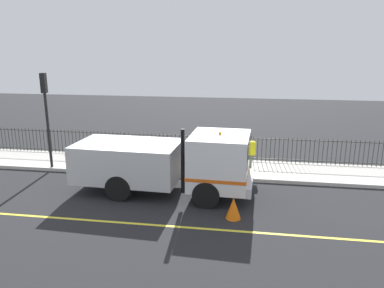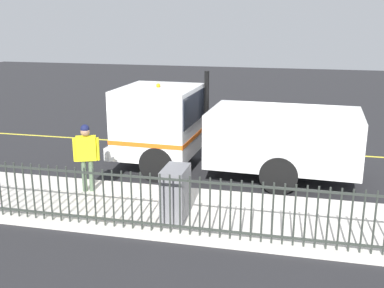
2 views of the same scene
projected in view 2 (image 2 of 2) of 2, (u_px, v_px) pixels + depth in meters
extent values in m
plane|color=#232326|center=(288.00, 179.00, 12.63)|extent=(56.53, 56.53, 0.00)
cube|color=beige|center=(284.00, 222.00, 9.83)|extent=(2.65, 25.69, 0.15)
cube|color=yellow|center=(291.00, 151.00, 15.17)|extent=(0.12, 23.12, 0.01)
cube|color=white|center=(159.00, 120.00, 13.15)|extent=(2.44, 2.18, 1.90)
cube|color=black|center=(159.00, 106.00, 13.03)|extent=(2.25, 2.22, 0.84)
cube|color=silver|center=(284.00, 137.00, 12.30)|extent=(2.52, 4.01, 1.42)
cube|color=silver|center=(124.00, 145.00, 13.65)|extent=(2.24, 0.29, 0.36)
cube|color=#DB5914|center=(159.00, 135.00, 13.26)|extent=(2.46, 2.21, 0.12)
cylinder|color=black|center=(157.00, 164.00, 12.34)|extent=(0.34, 0.97, 0.96)
cylinder|color=black|center=(180.00, 144.00, 14.30)|extent=(0.34, 0.97, 0.96)
cylinder|color=black|center=(279.00, 175.00, 11.51)|extent=(0.34, 0.97, 0.96)
cylinder|color=black|center=(286.00, 152.00, 13.47)|extent=(0.34, 0.97, 0.96)
sphere|color=orange|center=(158.00, 86.00, 12.88)|extent=(0.12, 0.12, 0.12)
cylinder|color=black|center=(207.00, 109.00, 13.75)|extent=(0.14, 0.14, 2.28)
cube|color=yellow|center=(86.00, 148.00, 11.07)|extent=(0.37, 0.52, 0.59)
sphere|color=#997051|center=(85.00, 132.00, 10.96)|extent=(0.22, 0.22, 0.22)
sphere|color=#14193F|center=(85.00, 129.00, 10.94)|extent=(0.21, 0.21, 0.21)
cylinder|color=#4C6047|center=(84.00, 176.00, 11.25)|extent=(0.12, 0.12, 0.79)
cylinder|color=#4C6047|center=(91.00, 175.00, 11.27)|extent=(0.12, 0.12, 0.79)
cylinder|color=yellow|center=(75.00, 150.00, 11.04)|extent=(0.09, 0.09, 0.56)
cylinder|color=yellow|center=(97.00, 149.00, 11.12)|extent=(0.09, 0.09, 0.56)
cylinder|color=#2D332D|center=(0.00, 188.00, 9.84)|extent=(0.04, 0.04, 1.21)
cylinder|color=#2D332D|center=(8.00, 189.00, 9.80)|extent=(0.04, 0.04, 1.21)
cylinder|color=#2D332D|center=(16.00, 190.00, 9.76)|extent=(0.04, 0.04, 1.21)
cylinder|color=#2D332D|center=(25.00, 191.00, 9.71)|extent=(0.04, 0.04, 1.21)
cylinder|color=#2D332D|center=(33.00, 191.00, 9.67)|extent=(0.04, 0.04, 1.21)
cylinder|color=#2D332D|center=(42.00, 192.00, 9.63)|extent=(0.04, 0.04, 1.21)
cylinder|color=#2D332D|center=(50.00, 193.00, 9.58)|extent=(0.04, 0.04, 1.21)
cylinder|color=#2D332D|center=(59.00, 194.00, 9.54)|extent=(0.04, 0.04, 1.21)
cylinder|color=#2D332D|center=(68.00, 194.00, 9.50)|extent=(0.04, 0.04, 1.21)
cylinder|color=#2D332D|center=(77.00, 195.00, 9.45)|extent=(0.04, 0.04, 1.21)
cylinder|color=#2D332D|center=(86.00, 196.00, 9.41)|extent=(0.04, 0.04, 1.21)
cylinder|color=#2D332D|center=(95.00, 197.00, 9.37)|extent=(0.04, 0.04, 1.21)
cylinder|color=#2D332D|center=(104.00, 198.00, 9.32)|extent=(0.04, 0.04, 1.21)
cylinder|color=#2D332D|center=(113.00, 199.00, 9.28)|extent=(0.04, 0.04, 1.21)
cylinder|color=#2D332D|center=(122.00, 200.00, 9.24)|extent=(0.04, 0.04, 1.21)
cylinder|color=#2D332D|center=(132.00, 200.00, 9.19)|extent=(0.04, 0.04, 1.21)
cylinder|color=#2D332D|center=(141.00, 201.00, 9.15)|extent=(0.04, 0.04, 1.21)
cylinder|color=#2D332D|center=(151.00, 202.00, 9.11)|extent=(0.04, 0.04, 1.21)
cylinder|color=#2D332D|center=(160.00, 203.00, 9.06)|extent=(0.04, 0.04, 1.21)
cylinder|color=#2D332D|center=(170.00, 204.00, 9.02)|extent=(0.04, 0.04, 1.21)
cylinder|color=#2D332D|center=(180.00, 205.00, 8.98)|extent=(0.04, 0.04, 1.21)
cylinder|color=#2D332D|center=(190.00, 206.00, 8.93)|extent=(0.04, 0.04, 1.21)
cylinder|color=#2D332D|center=(200.00, 207.00, 8.89)|extent=(0.04, 0.04, 1.21)
cylinder|color=#2D332D|center=(210.00, 208.00, 8.84)|extent=(0.04, 0.04, 1.21)
cylinder|color=#2D332D|center=(220.00, 209.00, 8.80)|extent=(0.04, 0.04, 1.21)
cylinder|color=#2D332D|center=(230.00, 210.00, 8.76)|extent=(0.04, 0.04, 1.21)
cylinder|color=#2D332D|center=(241.00, 210.00, 8.71)|extent=(0.04, 0.04, 1.21)
cylinder|color=#2D332D|center=(251.00, 211.00, 8.67)|extent=(0.04, 0.04, 1.21)
cylinder|color=#2D332D|center=(262.00, 212.00, 8.63)|extent=(0.04, 0.04, 1.21)
cylinder|color=#2D332D|center=(273.00, 213.00, 8.58)|extent=(0.04, 0.04, 1.21)
cylinder|color=#2D332D|center=(284.00, 214.00, 8.54)|extent=(0.04, 0.04, 1.21)
cylinder|color=#2D332D|center=(295.00, 215.00, 8.50)|extent=(0.04, 0.04, 1.21)
cylinder|color=#2D332D|center=(306.00, 216.00, 8.45)|extent=(0.04, 0.04, 1.21)
cylinder|color=#2D332D|center=(317.00, 217.00, 8.41)|extent=(0.04, 0.04, 1.21)
cylinder|color=#2D332D|center=(328.00, 219.00, 8.37)|extent=(0.04, 0.04, 1.21)
cylinder|color=#2D332D|center=(339.00, 220.00, 8.32)|extent=(0.04, 0.04, 1.21)
cylinder|color=#2D332D|center=(351.00, 221.00, 8.28)|extent=(0.04, 0.04, 1.21)
cylinder|color=#2D332D|center=(363.00, 222.00, 8.24)|extent=(0.04, 0.04, 1.21)
cylinder|color=#2D332D|center=(374.00, 223.00, 8.19)|extent=(0.04, 0.04, 1.21)
cube|color=#2D332D|center=(285.00, 189.00, 8.40)|extent=(0.04, 21.84, 0.04)
cube|color=#2D332D|center=(282.00, 237.00, 8.66)|extent=(0.04, 21.84, 0.04)
cube|color=slate|center=(175.00, 193.00, 9.74)|extent=(0.83, 0.48, 1.11)
cone|color=orange|center=(157.00, 140.00, 15.21)|extent=(0.50, 0.50, 0.71)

